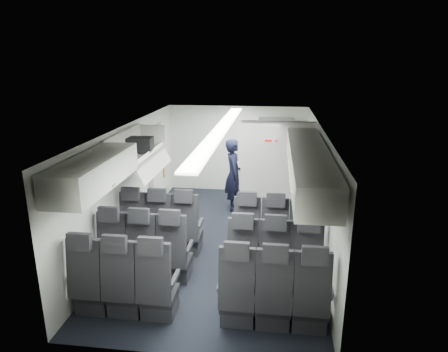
% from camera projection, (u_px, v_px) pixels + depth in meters
% --- Properties ---
extents(cabin_shell, '(3.41, 6.01, 2.16)m').
position_uv_depth(cabin_shell, '(221.00, 184.00, 7.11)').
color(cabin_shell, black).
rests_on(cabin_shell, ground).
extents(seat_row_front, '(3.33, 0.56, 1.24)m').
position_uv_depth(seat_row_front, '(217.00, 233.00, 6.81)').
color(seat_row_front, black).
rests_on(seat_row_front, cabin_shell).
extents(seat_row_mid, '(3.33, 0.56, 1.24)m').
position_uv_depth(seat_row_mid, '(208.00, 259.00, 5.95)').
color(seat_row_mid, black).
rests_on(seat_row_mid, cabin_shell).
extents(seat_row_rear, '(3.33, 0.56, 1.24)m').
position_uv_depth(seat_row_rear, '(197.00, 293.00, 5.10)').
color(seat_row_rear, black).
rests_on(seat_row_rear, cabin_shell).
extents(overhead_bin_left_rear, '(0.53, 1.80, 0.40)m').
position_uv_depth(overhead_bin_left_rear, '(94.00, 172.00, 5.17)').
color(overhead_bin_left_rear, silver).
rests_on(overhead_bin_left_rear, cabin_shell).
extents(overhead_bin_left_front_open, '(0.64, 1.70, 0.72)m').
position_uv_depth(overhead_bin_left_front_open, '(136.00, 151.00, 6.87)').
color(overhead_bin_left_front_open, '#9E9E93').
rests_on(overhead_bin_left_front_open, cabin_shell).
extents(overhead_bin_right_rear, '(0.53, 1.80, 0.40)m').
position_uv_depth(overhead_bin_right_rear, '(313.00, 180.00, 4.83)').
color(overhead_bin_right_rear, silver).
rests_on(overhead_bin_right_rear, cabin_shell).
extents(overhead_bin_right_front, '(0.53, 1.70, 0.40)m').
position_uv_depth(overhead_bin_right_front, '(304.00, 149.00, 6.49)').
color(overhead_bin_right_front, silver).
rests_on(overhead_bin_right_front, cabin_shell).
extents(bulkhead_partition, '(1.40, 0.15, 2.13)m').
position_uv_depth(bulkhead_partition, '(276.00, 176.00, 7.77)').
color(bulkhead_partition, silver).
rests_on(bulkhead_partition, cabin_shell).
extents(galley_unit, '(0.85, 0.52, 1.90)m').
position_uv_depth(galley_unit, '(275.00, 158.00, 9.63)').
color(galley_unit, '#939399').
rests_on(galley_unit, cabin_shell).
extents(boarding_door, '(0.12, 1.27, 1.86)m').
position_uv_depth(boarding_door, '(157.00, 167.00, 8.83)').
color(boarding_door, silver).
rests_on(boarding_door, cabin_shell).
extents(flight_attendant, '(0.48, 0.64, 1.61)m').
position_uv_depth(flight_attendant, '(234.00, 175.00, 8.77)').
color(flight_attendant, black).
rests_on(flight_attendant, ground).
extents(carry_on_bag, '(0.44, 0.32, 0.26)m').
position_uv_depth(carry_on_bag, '(140.00, 145.00, 7.00)').
color(carry_on_bag, black).
rests_on(carry_on_bag, overhead_bin_left_front_open).
extents(papers, '(0.19, 0.11, 0.14)m').
position_uv_depth(papers, '(242.00, 163.00, 8.61)').
color(papers, white).
rests_on(papers, flight_attendant).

